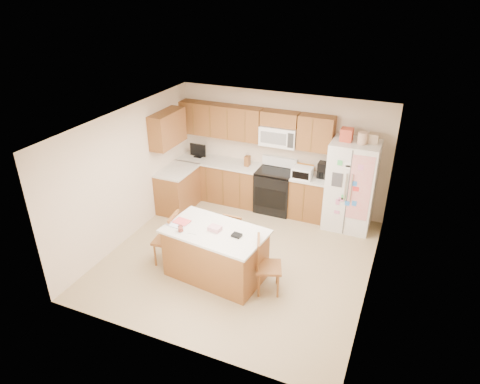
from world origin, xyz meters
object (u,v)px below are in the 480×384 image
at_px(refrigerator, 351,185).
at_px(island, 216,253).
at_px(windsor_chair_back, 235,235).
at_px(windsor_chair_right, 267,267).
at_px(windsor_chair_left, 168,240).
at_px(stove, 275,190).

bearing_deg(refrigerator, island, -124.64).
bearing_deg(island, windsor_chair_back, 86.16).
relative_size(refrigerator, windsor_chair_right, 2.10).
bearing_deg(windsor_chair_left, windsor_chair_right, -1.32).
xyz_separation_m(stove, windsor_chair_left, (-1.10, -2.55, -0.01)).
bearing_deg(windsor_chair_left, refrigerator, 43.04).
xyz_separation_m(windsor_chair_back, windsor_chair_right, (0.87, -0.73, 0.05)).
relative_size(stove, refrigerator, 0.55).
relative_size(stove, windsor_chair_right, 1.16).
height_order(refrigerator, windsor_chair_right, refrigerator).
distance_m(refrigerator, windsor_chair_right, 2.70).
relative_size(refrigerator, windsor_chair_back, 2.36).
distance_m(refrigerator, island, 3.09).
relative_size(stove, windsor_chair_left, 1.14).
xyz_separation_m(refrigerator, windsor_chair_back, (-1.69, -1.80, -0.51)).
height_order(island, windsor_chair_back, island).
relative_size(refrigerator, island, 1.17).
distance_m(stove, island, 2.58).
height_order(stove, refrigerator, refrigerator).
bearing_deg(windsor_chair_left, windsor_chair_back, 35.02).
bearing_deg(windsor_chair_right, windsor_chair_back, 139.96).
bearing_deg(refrigerator, windsor_chair_back, -133.08).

